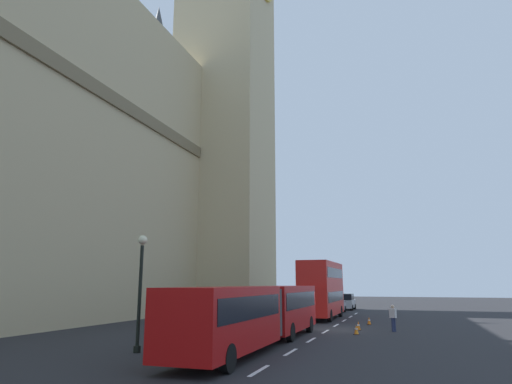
% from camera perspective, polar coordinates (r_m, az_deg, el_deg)
% --- Properties ---
extents(ground_plane, '(160.00, 160.00, 0.00)m').
position_cam_1_polar(ground_plane, '(31.69, 9.40, -17.07)').
color(ground_plane, '#262628').
extents(lane_centre_marking, '(34.40, 0.16, 0.01)m').
position_cam_1_polar(lane_centre_marking, '(32.52, 9.65, -16.91)').
color(lane_centre_marking, silver).
rests_on(lane_centre_marking, ground_plane).
extents(clock_tower, '(12.09, 12.09, 72.48)m').
position_cam_1_polar(clock_tower, '(65.21, -3.78, 20.98)').
color(clock_tower, '#C6B284').
rests_on(clock_tower, ground_plane).
extents(articulated_bus, '(16.90, 2.54, 2.90)m').
position_cam_1_polar(articulated_bus, '(23.08, 0.34, -14.93)').
color(articulated_bus, '#B20F0F').
rests_on(articulated_bus, ground_plane).
extents(double_decker_bus, '(9.53, 2.54, 4.90)m').
position_cam_1_polar(double_decker_bus, '(40.57, 8.48, -12.06)').
color(double_decker_bus, red).
rests_on(double_decker_bus, ground_plane).
extents(sedan_lead, '(4.40, 1.86, 1.85)m').
position_cam_1_polar(sedan_lead, '(49.42, 10.13, -14.00)').
color(sedan_lead, gray).
rests_on(sedan_lead, ground_plane).
extents(sedan_trailing, '(4.40, 1.86, 1.85)m').
position_cam_1_polar(sedan_trailing, '(55.23, 11.53, -13.69)').
color(sedan_trailing, '#B7B7BC').
rests_on(sedan_trailing, ground_plane).
extents(traffic_cone_west, '(0.36, 0.36, 0.58)m').
position_cam_1_polar(traffic_cone_west, '(28.92, 12.79, -16.91)').
color(traffic_cone_west, black).
rests_on(traffic_cone_west, ground_plane).
extents(traffic_cone_middle, '(0.36, 0.36, 0.58)m').
position_cam_1_polar(traffic_cone_middle, '(31.53, 13.06, -16.44)').
color(traffic_cone_middle, black).
rests_on(traffic_cone_middle, ground_plane).
extents(traffic_cone_east, '(0.36, 0.36, 0.58)m').
position_cam_1_polar(traffic_cone_east, '(35.84, 14.37, -15.77)').
color(traffic_cone_east, black).
rests_on(traffic_cone_east, ground_plane).
extents(street_lamp, '(0.44, 0.44, 5.27)m').
position_cam_1_polar(street_lamp, '(21.54, -14.67, -11.30)').
color(street_lamp, black).
rests_on(street_lamp, ground_plane).
extents(pedestrian_near_cones, '(0.41, 0.47, 1.69)m').
position_cam_1_polar(pedestrian_near_cones, '(31.11, 17.25, -15.13)').
color(pedestrian_near_cones, '#262D4C').
rests_on(pedestrian_near_cones, ground_plane).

